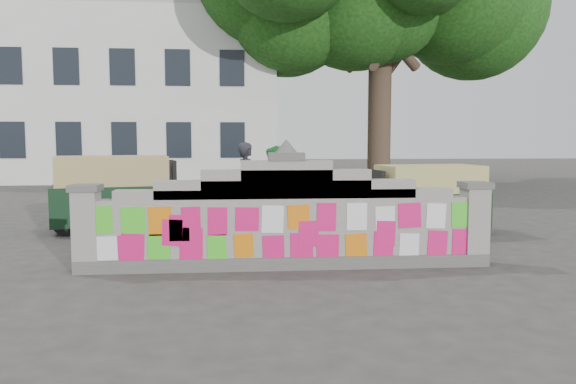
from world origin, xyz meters
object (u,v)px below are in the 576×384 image
(cyclist_rider, at_px, (247,195))
(rickshaw_right, at_px, (426,198))
(rickshaw_left, at_px, (117,192))
(pedestrian, at_px, (276,196))
(cyclist_bike, at_px, (247,211))

(cyclist_rider, height_order, rickshaw_right, cyclist_rider)
(rickshaw_right, bearing_deg, rickshaw_left, -16.85)
(pedestrian, relative_size, rickshaw_left, 0.62)
(cyclist_bike, relative_size, rickshaw_left, 0.62)
(cyclist_rider, xyz_separation_m, rickshaw_right, (3.82, -0.09, -0.09))
(cyclist_bike, distance_m, pedestrian, 1.35)
(cyclist_rider, relative_size, rickshaw_left, 0.56)
(cyclist_bike, relative_size, pedestrian, 1.01)
(pedestrian, distance_m, rickshaw_left, 4.04)
(rickshaw_left, bearing_deg, rickshaw_right, -22.64)
(rickshaw_left, bearing_deg, pedestrian, -45.73)
(cyclist_rider, bearing_deg, rickshaw_left, 60.05)
(rickshaw_right, bearing_deg, pedestrian, 10.39)
(pedestrian, distance_m, rickshaw_right, 3.46)
(cyclist_rider, xyz_separation_m, pedestrian, (0.53, -1.16, 0.09))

